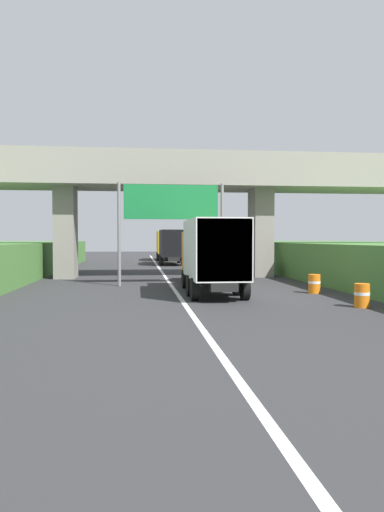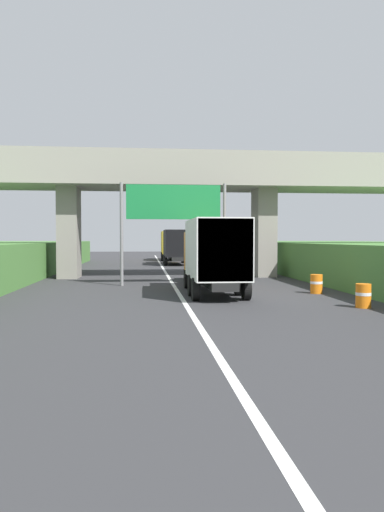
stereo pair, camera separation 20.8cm
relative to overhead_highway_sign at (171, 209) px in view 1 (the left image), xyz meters
The scene contains 10 objects.
lane_centre_stripe 4.43m from the overhead_highway_sign, 90.00° to the right, with size 0.20×97.02×0.01m, color white.
overpass_bridge 6.07m from the overhead_highway_sign, 90.00° to the left, with size 40.00×4.80×8.16m.
overhead_highway_sign is the anchor object (origin of this frame).
truck_yellow 31.08m from the overhead_highway_sign, 87.10° to the left, with size 2.44×7.30×3.44m.
truck_black 21.60m from the overhead_highway_sign, 86.06° to the left, with size 2.44×7.30×3.44m.
truck_orange 5.22m from the overhead_highway_sign, 70.36° to the right, with size 2.44×7.30×3.44m.
truck_red 32.12m from the overhead_highway_sign, 81.03° to the left, with size 2.44×7.30×3.44m.
car_white 4.37m from the overhead_highway_sign, 48.57° to the left, with size 1.86×4.10×1.72m.
construction_barrel_3 11.99m from the overhead_highway_sign, 54.94° to the right, with size 0.57×0.57×0.90m.
construction_barrel_4 8.79m from the overhead_highway_sign, 35.60° to the right, with size 0.57×0.57×0.90m.
Camera 1 is at (-1.81, 3.49, 2.59)m, focal length 33.59 mm.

